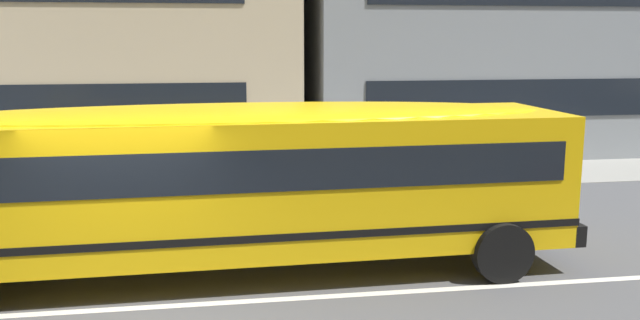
# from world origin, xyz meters

# --- Properties ---
(ground_plane) EXTENTS (400.00, 400.00, 0.00)m
(ground_plane) POSITION_xyz_m (0.00, 0.00, 0.00)
(ground_plane) COLOR #4C4C4F
(sidewalk_far) EXTENTS (120.00, 3.00, 0.01)m
(sidewalk_far) POSITION_xyz_m (0.00, 8.00, 0.01)
(sidewalk_far) COLOR gray
(sidewalk_far) RESTS_ON ground_plane
(lane_centreline) EXTENTS (110.00, 0.16, 0.01)m
(lane_centreline) POSITION_xyz_m (0.00, 0.00, 0.00)
(lane_centreline) COLOR silver
(lane_centreline) RESTS_ON ground_plane
(school_bus) EXTENTS (12.00, 2.85, 2.67)m
(school_bus) POSITION_xyz_m (1.41, 1.25, 1.59)
(school_bus) COLOR yellow
(school_bus) RESTS_ON ground_plane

